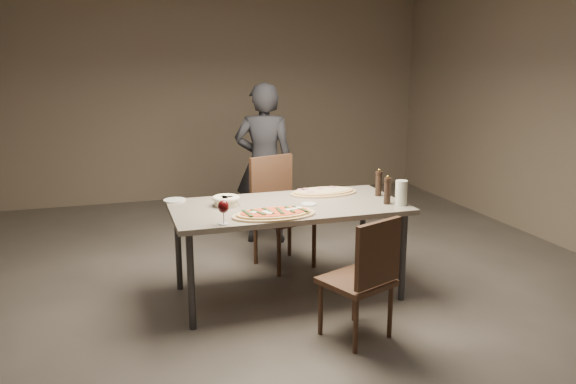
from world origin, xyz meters
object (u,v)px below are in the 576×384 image
object	(u,v)px
pepper_mill_left	(387,190)
chair_far	(279,205)
ham_pizza	(323,192)
bread_basket	(226,200)
carafe	(401,193)
chair_near	(365,273)
diner	(264,164)
zucchini_pizza	(274,214)
dining_table	(288,212)

from	to	relation	value
pepper_mill_left	chair_far	size ratio (longest dim) A/B	0.23
ham_pizza	bread_basket	world-z (taller)	bread_basket
carafe	chair_far	xyz separation A→B (m)	(-0.69, 1.00, -0.29)
carafe	bread_basket	bearing A→B (deg)	163.37
ham_pizza	pepper_mill_left	size ratio (longest dim) A/B	2.53
ham_pizza	chair_far	world-z (taller)	chair_far
bread_basket	chair_near	xyz separation A→B (m)	(0.72, -0.99, -0.31)
chair_near	diner	bearing A→B (deg)	69.92
ham_pizza	pepper_mill_left	distance (m)	0.59
bread_basket	diner	xyz separation A→B (m)	(0.65, 1.28, 0.02)
zucchini_pizza	ham_pizza	distance (m)	0.79
zucchini_pizza	pepper_mill_left	world-z (taller)	pepper_mill_left
chair_near	zucchini_pizza	bearing A→B (deg)	104.86
dining_table	carafe	xyz separation A→B (m)	(0.83, -0.28, 0.15)
zucchini_pizza	ham_pizza	bearing A→B (deg)	64.74
dining_table	chair_far	size ratio (longest dim) A/B	1.81
carafe	chair_far	world-z (taller)	chair_far
zucchini_pizza	diner	size ratio (longest dim) A/B	0.38
carafe	chair_near	bearing A→B (deg)	-133.58
ham_pizza	diner	world-z (taller)	diner
pepper_mill_left	ham_pizza	bearing A→B (deg)	126.90
carafe	chair_near	size ratio (longest dim) A/B	0.23
dining_table	chair_far	distance (m)	0.75
pepper_mill_left	diner	size ratio (longest dim) A/B	0.14
chair_near	dining_table	bearing A→B (deg)	84.35
carafe	diner	distance (m)	1.79
bread_basket	pepper_mill_left	xyz separation A→B (m)	(1.21, -0.32, 0.06)
zucchini_pizza	chair_far	size ratio (longest dim) A/B	0.63
zucchini_pizza	bread_basket	size ratio (longest dim) A/B	2.92
ham_pizza	zucchini_pizza	bearing A→B (deg)	-160.53
dining_table	bread_basket	size ratio (longest dim) A/B	8.47
chair_far	diner	size ratio (longest dim) A/B	0.61
zucchini_pizza	carafe	world-z (taller)	carafe
carafe	chair_near	xyz separation A→B (m)	(-0.57, -0.60, -0.37)
zucchini_pizza	chair_near	world-z (taller)	chair_near
diner	zucchini_pizza	bearing A→B (deg)	96.58
dining_table	carafe	distance (m)	0.89
zucchini_pizza	ham_pizza	world-z (taller)	zucchini_pizza
dining_table	pepper_mill_left	size ratio (longest dim) A/B	7.84
ham_pizza	diner	distance (m)	1.16
pepper_mill_left	diner	bearing A→B (deg)	109.16
diner	carafe	bearing A→B (deg)	130.35
ham_pizza	diner	size ratio (longest dim) A/B	0.35
pepper_mill_left	chair_far	bearing A→B (deg)	122.90
carafe	diner	xyz separation A→B (m)	(-0.65, 1.67, -0.03)
zucchini_pizza	bread_basket	bearing A→B (deg)	147.50
diner	bread_basket	bearing A→B (deg)	82.40
chair_far	ham_pizza	bearing A→B (deg)	100.79
carafe	diner	size ratio (longest dim) A/B	0.12
bread_basket	chair_near	world-z (taller)	chair_near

